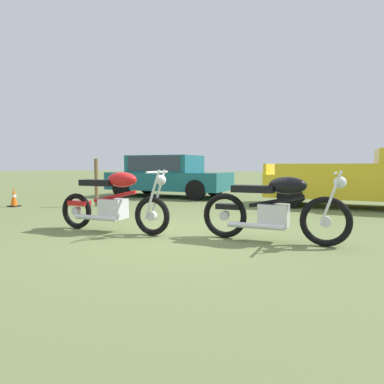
# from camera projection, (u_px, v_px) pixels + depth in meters

# --- Properties ---
(ground_plane) EXTENTS (120.00, 120.00, 0.00)m
(ground_plane) POSITION_uv_depth(u_px,v_px,m) (188.00, 234.00, 5.47)
(ground_plane) COLOR olive
(motorcycle_red) EXTENTS (2.09, 0.64, 1.02)m
(motorcycle_red) POSITION_uv_depth(u_px,v_px,m) (113.00, 202.00, 5.63)
(motorcycle_red) COLOR black
(motorcycle_red) RESTS_ON ground
(motorcycle_black) EXTENTS (2.08, 0.64, 1.02)m
(motorcycle_black) POSITION_uv_depth(u_px,v_px,m) (274.00, 208.00, 4.87)
(motorcycle_black) COLOR black
(motorcycle_black) RESTS_ON ground
(car_teal) EXTENTS (4.20, 1.99, 1.43)m
(car_teal) POSITION_uv_depth(u_px,v_px,m) (167.00, 174.00, 12.12)
(car_teal) COLOR #19606B
(car_teal) RESTS_ON ground
(pickup_truck_yellow) EXTENTS (5.23, 1.95, 1.49)m
(pickup_truck_yellow) POSITION_uv_depth(u_px,v_px,m) (384.00, 179.00, 8.68)
(pickup_truck_yellow) COLOR gold
(pickup_truck_yellow) RESTS_ON ground
(fence_post_wooden) EXTENTS (0.10, 0.10, 1.27)m
(fence_post_wooden) POSITION_uv_depth(u_px,v_px,m) (96.00, 183.00, 9.20)
(fence_post_wooden) COLOR brown
(fence_post_wooden) RESTS_ON ground
(traffic_cone) EXTENTS (0.25, 0.25, 0.51)m
(traffic_cone) POSITION_uv_depth(u_px,v_px,m) (14.00, 198.00, 9.15)
(traffic_cone) COLOR #EA590F
(traffic_cone) RESTS_ON ground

